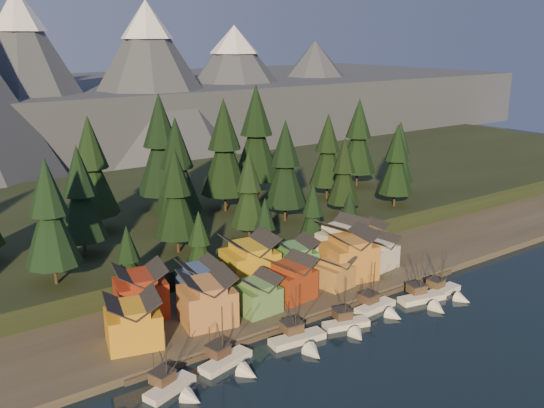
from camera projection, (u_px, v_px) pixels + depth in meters
ground at (372, 350)px, 106.77m from camera, size 500.00×500.00×0.00m
shore_strip at (247, 275)px, 137.81m from camera, size 400.00×50.00×1.50m
hillside at (152, 215)px, 176.26m from camera, size 420.00×100.00×6.00m
dock at (313, 314)px, 119.52m from camera, size 80.00×4.00×1.00m
mountain_ridge at (19, 100)px, 264.19m from camera, size 560.00×190.00×90.00m
boat_0 at (174, 381)px, 93.37m from camera, size 9.54×10.10×11.38m
boat_1 at (230, 355)px, 100.82m from camera, size 10.57×11.10×11.71m
boat_2 at (301, 334)px, 108.06m from camera, size 11.11×11.88×11.96m
boat_3 at (349, 319)px, 113.87m from camera, size 9.54×10.05×10.99m
boat_4 at (379, 301)px, 121.20m from camera, size 9.74×10.50×11.28m
boat_5 at (426, 293)px, 124.90m from camera, size 10.92×11.51×11.65m
boat_6 at (447, 287)px, 128.59m from camera, size 9.92×10.70×10.86m
house_front_0 at (133, 319)px, 104.48m from camera, size 10.93×10.57×9.06m
house_front_1 at (207, 297)px, 112.40m from camera, size 11.12×10.83×9.82m
house_front_2 at (258, 293)px, 117.48m from camera, size 7.79×7.85×7.38m
house_front_3 at (291, 277)px, 123.29m from camera, size 9.29×8.94×8.62m
house_front_4 at (335, 271)px, 129.25m from camera, size 7.53×7.98×6.77m
house_front_5 at (349, 253)px, 133.34m from camera, size 12.05×11.29×11.03m
house_front_6 at (379, 251)px, 139.79m from camera, size 8.28×7.92×7.53m
house_back_0 at (141, 290)px, 115.30m from camera, size 10.88×10.59×10.07m
house_back_1 at (199, 280)px, 122.22m from camera, size 8.33×8.41×8.44m
house_back_2 at (250, 260)px, 128.88m from camera, size 11.56×10.79×11.20m
house_back_3 at (294, 257)px, 133.63m from camera, size 10.18×9.41×9.01m
house_back_4 at (343, 241)px, 141.45m from camera, size 11.25×10.92×10.75m
house_back_5 at (368, 237)px, 148.19m from camera, size 7.44×7.53×8.09m
tree_hill_2 at (50, 216)px, 116.35m from camera, size 10.99×10.99×25.60m
tree_hill_3 at (80, 197)px, 131.42m from camera, size 10.76×10.76×25.07m
tree_hill_4 at (91, 170)px, 147.02m from camera, size 12.55×12.55×29.24m
tree_hill_5 at (176, 196)px, 133.86m from camera, size 10.41×10.41×24.24m
tree_hill_6 at (177, 169)px, 149.43m from camera, size 12.25×12.25×28.54m
tree_hill_7 at (249, 192)px, 142.78m from camera, size 9.35×9.35×21.79m
tree_hill_8 at (224, 150)px, 164.59m from camera, size 13.49×13.49×31.42m
tree_hill_9 at (285, 167)px, 156.48m from camera, size 11.54×11.54×26.89m
tree_hill_10 at (256, 136)px, 179.49m from camera, size 14.50×14.50×33.78m
tree_hill_11 at (344, 173)px, 162.37m from camera, size 9.25×9.25×21.55m
tree_hill_12 at (328, 152)px, 178.76m from camera, size 10.99×10.99×25.60m
tree_hill_13 at (396, 162)px, 170.59m from camera, size 10.22×10.22×23.82m
tree_hill_14 at (358, 139)px, 193.16m from camera, size 12.17×12.17×28.35m
tree_hill_15 at (161, 148)px, 164.33m from camera, size 14.06×14.06×32.76m
tree_hill_17 at (399, 154)px, 185.37m from camera, size 9.59×9.59×22.34m
tree_shore_0 at (128, 261)px, 119.43m from camera, size 7.06×7.06×16.45m
tree_shore_1 at (199, 245)px, 128.38m from camera, size 7.18×7.18×16.73m
tree_shore_2 at (265, 230)px, 137.91m from camera, size 7.26×7.26×16.91m
tree_shore_3 at (313, 216)px, 145.57m from camera, size 7.89×7.89×18.37m
tree_shore_4 at (349, 216)px, 152.86m from camera, size 6.30×6.30×14.68m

